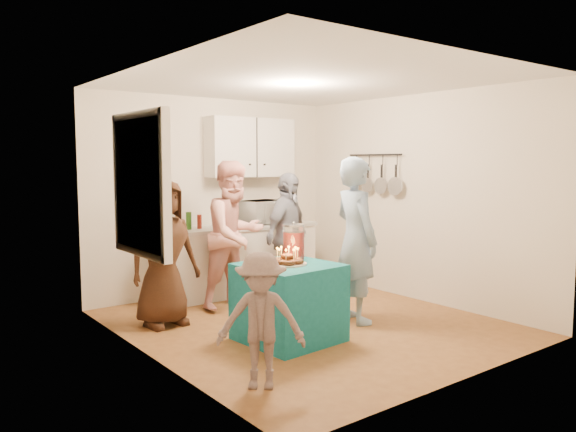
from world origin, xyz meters
TOP-DOWN VIEW (x-y plane):
  - floor at (0.00, 0.00)m, footprint 4.00×4.00m
  - ceiling at (0.00, 0.00)m, footprint 4.00×4.00m
  - back_wall at (0.00, 2.00)m, footprint 3.60×3.60m
  - left_wall at (-1.80, 0.00)m, footprint 4.00×4.00m
  - right_wall at (1.80, 0.00)m, footprint 4.00×4.00m
  - window_night at (-1.77, 0.30)m, footprint 0.04×1.00m
  - counter at (0.20, 1.70)m, footprint 2.20×0.58m
  - countertop at (0.20, 1.70)m, footprint 2.24×0.62m
  - upper_cabinet at (0.50, 1.85)m, footprint 1.30×0.30m
  - pot_rack at (1.72, 0.70)m, footprint 0.12×1.00m
  - microwave at (0.58, 1.70)m, footprint 0.64×0.49m
  - party_table at (-0.51, -0.34)m, footprint 0.91×0.91m
  - donut_cake at (-0.54, -0.34)m, footprint 0.38×0.38m
  - punch_jar at (-0.29, -0.13)m, footprint 0.22×0.22m
  - man_birthday at (0.48, -0.25)m, footprint 0.57×0.74m
  - woman_back_left at (-1.26, 0.89)m, footprint 0.80×0.54m
  - woman_back_center at (-0.26, 1.06)m, footprint 0.96×0.80m
  - woman_back_right at (0.47, 0.97)m, footprint 1.03×0.77m
  - child_near_left at (-1.40, -1.14)m, footprint 0.78×0.75m

SIDE VIEW (x-z plane):
  - floor at x=0.00m, z-range 0.00..0.00m
  - party_table at x=-0.51m, z-range 0.00..0.76m
  - counter at x=0.20m, z-range 0.00..0.86m
  - child_near_left at x=-1.40m, z-range 0.00..1.07m
  - woman_back_left at x=-1.26m, z-range 0.00..1.59m
  - woman_back_right at x=0.47m, z-range 0.00..1.62m
  - donut_cake at x=-0.54m, z-range 0.76..0.94m
  - woman_back_center at x=-0.26m, z-range 0.00..1.77m
  - countertop at x=0.20m, z-range 0.86..0.91m
  - man_birthday at x=0.48m, z-range 0.00..1.81m
  - punch_jar at x=-0.29m, z-range 0.76..1.10m
  - microwave at x=0.58m, z-range 0.91..1.23m
  - back_wall at x=0.00m, z-range 1.30..1.30m
  - left_wall at x=-1.80m, z-range 1.30..1.30m
  - right_wall at x=1.80m, z-range 1.30..1.30m
  - window_night at x=-1.77m, z-range 0.95..2.15m
  - pot_rack at x=1.72m, z-range 1.30..1.90m
  - upper_cabinet at x=0.50m, z-range 1.55..2.35m
  - ceiling at x=0.00m, z-range 2.60..2.60m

